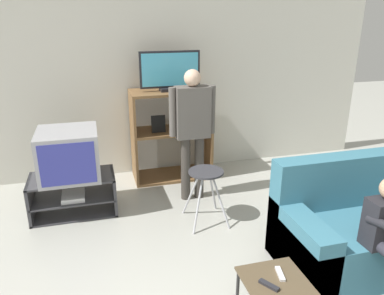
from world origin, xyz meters
TOP-DOWN VIEW (x-y plane):
  - wall_back at (0.00, 3.73)m, footprint 6.40×0.06m
  - tv_stand at (-0.99, 2.72)m, footprint 0.91×0.49m
  - television_main at (-0.99, 2.74)m, footprint 0.62×0.62m
  - media_shelf at (0.26, 3.40)m, footprint 1.01×0.51m
  - television_flat at (0.26, 3.38)m, footprint 0.76×0.20m
  - folding_stool at (0.36, 2.17)m, footprint 0.41×0.46m
  - snack_table at (0.39, 0.67)m, footprint 0.43×0.43m
  - remote_control_black at (0.32, 0.63)m, footprint 0.11×0.14m
  - remote_control_white at (0.45, 0.72)m, footprint 0.06×0.15m
  - couch at (1.58, 1.19)m, footprint 1.64×0.81m
  - person_standing_adult at (0.37, 2.73)m, footprint 0.53×0.20m

SIDE VIEW (x-z plane):
  - tv_stand at x=-0.99m, z-range 0.00..0.43m
  - couch at x=1.58m, z-range -0.15..0.77m
  - snack_table at x=0.39m, z-range 0.15..0.55m
  - remote_control_black at x=0.32m, z-range 0.40..0.42m
  - remote_control_white at x=0.45m, z-range 0.40..0.42m
  - folding_stool at x=0.36m, z-range 0.19..0.77m
  - media_shelf at x=0.26m, z-range 0.01..1.19m
  - television_main at x=-0.99m, z-range 0.43..0.95m
  - person_standing_adult at x=0.37m, z-range 0.16..1.69m
  - wall_back at x=0.00m, z-range 0.00..2.60m
  - television_flat at x=0.26m, z-range 1.17..1.66m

